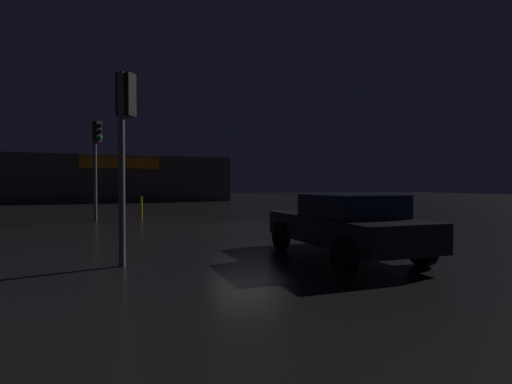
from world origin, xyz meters
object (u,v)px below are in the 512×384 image
(store_building, at_px, (119,179))
(traffic_signal_opposite, at_px, (97,152))
(car_near, at_px, (345,224))
(traffic_signal_main, at_px, (125,126))

(store_building, bearing_deg, traffic_signal_opposite, -94.75)
(car_near, bearing_deg, traffic_signal_main, 169.57)
(traffic_signal_main, height_order, traffic_signal_opposite, traffic_signal_opposite)
(traffic_signal_opposite, distance_m, car_near, 13.13)
(store_building, bearing_deg, car_near, -84.04)
(store_building, xyz_separation_m, car_near, (3.53, -33.82, -1.45))
(store_building, xyz_separation_m, traffic_signal_opposite, (-1.83, -22.08, 0.96))
(traffic_signal_main, bearing_deg, car_near, -10.43)
(store_building, height_order, car_near, store_building)
(car_near, bearing_deg, traffic_signal_opposite, 114.57)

